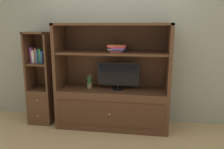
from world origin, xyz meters
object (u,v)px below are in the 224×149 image
object	(u,v)px
bookshelf_tall	(43,92)
upright_book_row	(38,56)
potted_plant	(90,85)
magazine_stack	(117,48)
media_console	(113,96)
tv_monitor	(118,75)

from	to	relation	value
bookshelf_tall	upright_book_row	xyz separation A→B (m)	(-0.04, -0.01, 0.62)
potted_plant	upright_book_row	xyz separation A→B (m)	(-0.87, 0.01, 0.46)
potted_plant	upright_book_row	world-z (taller)	upright_book_row
magazine_stack	bookshelf_tall	world-z (taller)	bookshelf_tall
media_console	bookshelf_tall	size ratio (longest dim) A/B	1.16
upright_book_row	bookshelf_tall	bearing A→B (deg)	13.28
potted_plant	magazine_stack	world-z (taller)	magazine_stack
upright_book_row	media_console	bearing A→B (deg)	0.36
tv_monitor	upright_book_row	world-z (taller)	upright_book_row
tv_monitor	magazine_stack	distance (m)	0.44
tv_monitor	upright_book_row	size ratio (longest dim) A/B	2.60
upright_book_row	magazine_stack	bearing A→B (deg)	0.05
tv_monitor	media_console	bearing A→B (deg)	169.46
tv_monitor	upright_book_row	distance (m)	1.38
tv_monitor	upright_book_row	xyz separation A→B (m)	(-1.35, 0.01, 0.28)
magazine_stack	upright_book_row	distance (m)	1.34
tv_monitor	potted_plant	world-z (taller)	tv_monitor
bookshelf_tall	upright_book_row	distance (m)	0.62
bookshelf_tall	upright_book_row	size ratio (longest dim) A/B	6.10
potted_plant	tv_monitor	bearing A→B (deg)	-0.12
tv_monitor	magazine_stack	size ratio (longest dim) A/B	1.90
bookshelf_tall	tv_monitor	bearing A→B (deg)	-0.79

